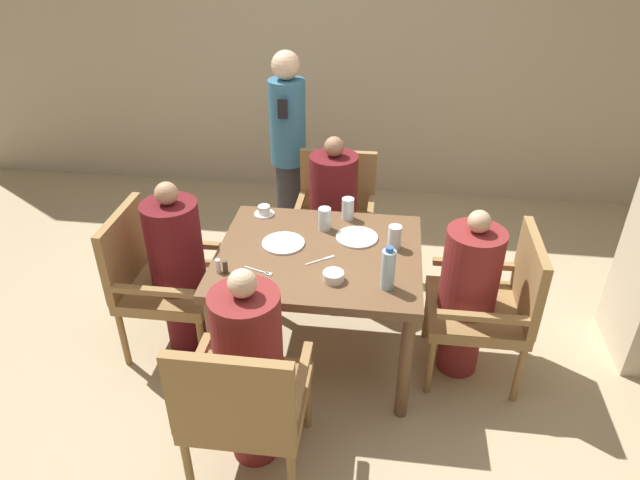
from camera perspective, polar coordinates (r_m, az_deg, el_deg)
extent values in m
plane|color=tan|center=(3.64, -0.10, -11.17)|extent=(16.00, 16.00, 0.00)
cube|color=tan|center=(5.14, 3.50, 19.43)|extent=(8.00, 0.06, 2.80)
cube|color=brown|center=(3.20, -0.11, -1.60)|extent=(1.14, 0.97, 0.05)
cylinder|color=brown|center=(3.20, -10.39, -10.71)|extent=(0.07, 0.07, 0.70)
cylinder|color=brown|center=(3.08, 8.50, -12.41)|extent=(0.07, 0.07, 0.70)
cylinder|color=brown|center=(3.84, -6.85, -2.30)|extent=(0.07, 0.07, 0.70)
cylinder|color=brown|center=(3.74, 8.52, -3.40)|extent=(0.07, 0.07, 0.70)
cube|color=olive|center=(3.58, -14.62, -4.57)|extent=(0.54, 0.54, 0.07)
cube|color=olive|center=(3.54, -18.99, -0.72)|extent=(0.05, 0.54, 0.45)
cube|color=olive|center=(3.69, -13.61, -0.35)|extent=(0.49, 0.04, 0.04)
cube|color=olive|center=(3.31, -16.45, -4.92)|extent=(0.49, 0.04, 0.04)
cylinder|color=olive|center=(3.82, -9.53, -5.57)|extent=(0.04, 0.04, 0.39)
cylinder|color=olive|center=(3.47, -11.69, -10.33)|extent=(0.04, 0.04, 0.39)
cylinder|color=olive|center=(3.98, -16.26, -4.89)|extent=(0.04, 0.04, 0.39)
cylinder|color=olive|center=(3.64, -19.04, -9.32)|extent=(0.04, 0.04, 0.39)
cylinder|color=#5B1419|center=(3.67, -13.34, -7.11)|extent=(0.24, 0.24, 0.46)
cylinder|color=#5B1419|center=(3.39, -14.35, -0.50)|extent=(0.32, 0.32, 0.54)
sphere|color=tan|center=(3.24, -15.12, 4.53)|extent=(0.13, 0.13, 0.13)
cube|color=olive|center=(4.05, 1.39, 1.10)|extent=(0.54, 0.54, 0.07)
cube|color=olive|center=(4.15, 1.82, 5.98)|extent=(0.54, 0.05, 0.45)
cube|color=olive|center=(3.96, 5.06, 2.80)|extent=(0.04, 0.49, 0.04)
cube|color=olive|center=(4.00, -2.17, 3.25)|extent=(0.04, 0.49, 0.04)
cylinder|color=olive|center=(3.95, 4.47, -3.76)|extent=(0.04, 0.04, 0.39)
cylinder|color=olive|center=(4.00, -2.48, -3.25)|extent=(0.04, 0.04, 0.39)
cylinder|color=olive|center=(4.36, 4.86, -0.11)|extent=(0.04, 0.04, 0.39)
cylinder|color=olive|center=(4.40, -1.44, 0.31)|extent=(0.04, 0.04, 0.39)
cylinder|color=#5B1419|center=(4.10, 1.27, -1.66)|extent=(0.24, 0.24, 0.46)
cylinder|color=#5B1419|center=(3.85, 1.36, 4.63)|extent=(0.32, 0.32, 0.55)
sphere|color=#997051|center=(3.71, 1.42, 9.32)|extent=(0.13, 0.13, 0.13)
cube|color=olive|center=(3.40, 15.26, -6.86)|extent=(0.54, 0.54, 0.07)
cube|color=olive|center=(3.30, 20.21, -3.45)|extent=(0.05, 0.54, 0.45)
cube|color=olive|center=(3.11, 16.12, -7.47)|extent=(0.49, 0.04, 0.04)
cube|color=olive|center=(3.51, 15.20, -2.33)|extent=(0.49, 0.04, 0.04)
cylinder|color=olive|center=(3.33, 10.93, -12.30)|extent=(0.04, 0.04, 0.39)
cylinder|color=olive|center=(3.70, 10.67, -7.14)|extent=(0.04, 0.04, 0.39)
cylinder|color=olive|center=(3.41, 19.23, -12.57)|extent=(0.04, 0.04, 0.39)
cylinder|color=olive|center=(3.77, 18.07, -7.50)|extent=(0.04, 0.04, 0.39)
cylinder|color=maroon|center=(3.51, 13.84, -9.30)|extent=(0.24, 0.24, 0.46)
cylinder|color=maroon|center=(3.23, 14.89, -2.92)|extent=(0.32, 0.32, 0.49)
sphere|color=tan|center=(3.07, 15.65, 1.78)|extent=(0.12, 0.12, 0.12)
cube|color=olive|center=(2.81, -7.14, -15.54)|extent=(0.54, 0.54, 0.07)
cube|color=olive|center=(2.46, -8.97, -15.58)|extent=(0.54, 0.05, 0.45)
cube|color=olive|center=(2.77, -12.56, -12.62)|extent=(0.04, 0.49, 0.04)
cube|color=olive|center=(2.66, -1.93, -13.88)|extent=(0.04, 0.49, 0.04)
cylinder|color=olive|center=(3.19, -10.18, -14.65)|extent=(0.04, 0.04, 0.39)
cylinder|color=olive|center=(3.10, -1.27, -15.70)|extent=(0.04, 0.04, 0.39)
cylinder|color=olive|center=(2.90, -13.02, -21.40)|extent=(0.04, 0.04, 0.39)
cylinder|color=maroon|center=(2.99, -6.61, -17.25)|extent=(0.24, 0.24, 0.46)
cylinder|color=maroon|center=(2.64, -7.27, -10.14)|extent=(0.32, 0.32, 0.53)
sphere|color=beige|center=(2.44, -7.78, -4.31)|extent=(0.13, 0.13, 0.13)
cylinder|color=#2D2D33|center=(4.50, -3.02, 3.54)|extent=(0.20, 0.20, 0.73)
cylinder|color=teal|center=(4.22, -3.27, 11.65)|extent=(0.26, 0.26, 0.62)
sphere|color=beige|center=(4.10, -3.45, 17.06)|extent=(0.20, 0.20, 0.20)
cube|color=black|center=(4.02, -3.76, 12.95)|extent=(0.07, 0.01, 0.14)
cylinder|color=white|center=(3.26, -3.69, -0.31)|extent=(0.24, 0.24, 0.01)
cylinder|color=white|center=(3.32, 3.71, 0.28)|extent=(0.24, 0.24, 0.01)
cylinder|color=white|center=(3.58, -5.59, 2.63)|extent=(0.13, 0.13, 0.01)
cylinder|color=white|center=(3.56, -5.62, 3.04)|extent=(0.08, 0.08, 0.05)
cylinder|color=white|center=(2.95, 1.34, -3.65)|extent=(0.11, 0.11, 0.05)
cylinder|color=#A3C6DB|center=(2.87, 6.82, -2.96)|extent=(0.07, 0.07, 0.22)
cylinder|color=#3359B2|center=(2.80, 6.97, -0.93)|extent=(0.04, 0.04, 0.02)
cylinder|color=silver|center=(3.37, 0.52, 2.13)|extent=(0.08, 0.08, 0.14)
cylinder|color=silver|center=(3.49, 2.80, 3.14)|extent=(0.08, 0.08, 0.14)
cylinder|color=silver|center=(3.22, 7.47, 0.29)|extent=(0.08, 0.08, 0.14)
cylinder|color=white|center=(3.05, -10.17, -2.56)|extent=(0.03, 0.03, 0.08)
cylinder|color=#4C3D2D|center=(3.04, -9.46, -2.65)|extent=(0.03, 0.03, 0.07)
cube|color=silver|center=(3.05, -6.35, -3.02)|extent=(0.14, 0.06, 0.00)
cube|color=silver|center=(3.02, -5.14, -3.39)|extent=(0.04, 0.03, 0.00)
cube|color=silver|center=(3.11, -0.24, -2.11)|extent=(0.13, 0.10, 0.00)
cube|color=silver|center=(3.14, 0.96, -1.74)|extent=(0.06, 0.05, 0.00)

